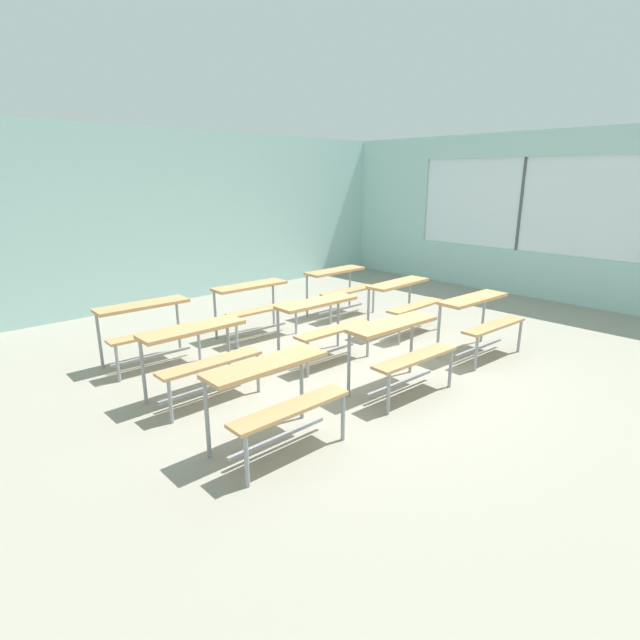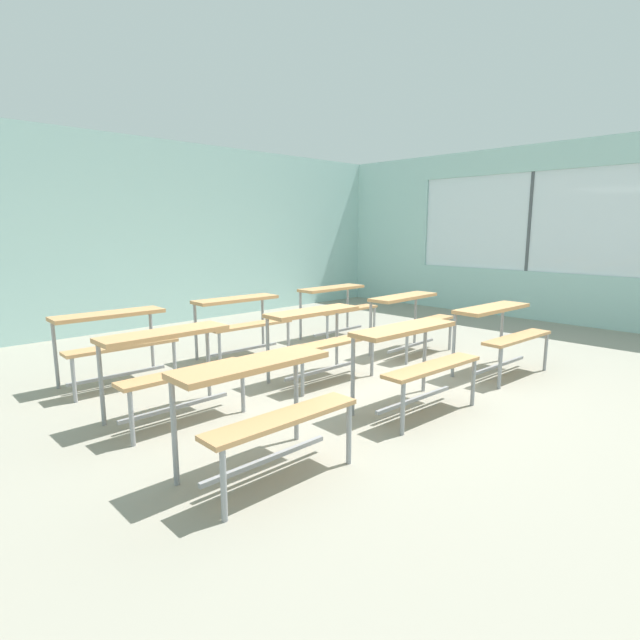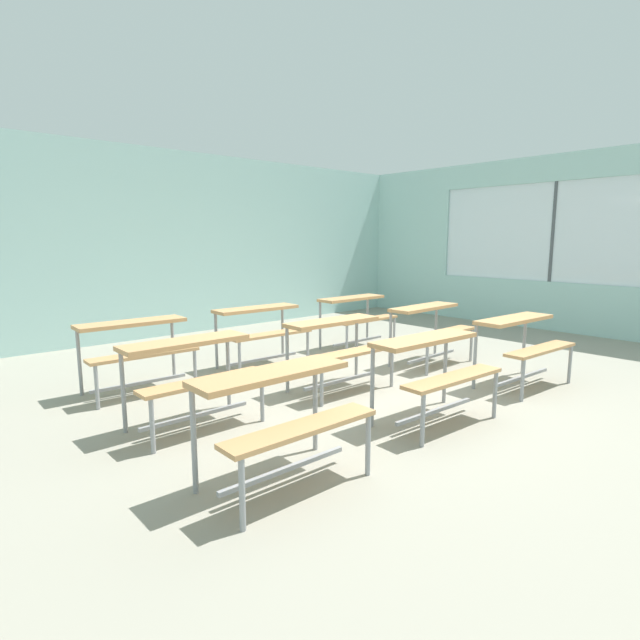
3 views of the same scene
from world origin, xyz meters
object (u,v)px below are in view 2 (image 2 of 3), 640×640
(desk_bench_r2c1, at_px, (241,313))
(desk_bench_r2c2, at_px, (337,300))
(desk_bench_r1c2, at_px, (410,310))
(desk_bench_r2c0, at_px, (114,331))
(desk_bench_r0c2, at_px, (500,324))
(desk_bench_r1c0, at_px, (171,354))
(desk_bench_r0c1, at_px, (414,348))
(desk_bench_r0c0, at_px, (262,391))
(desk_bench_r1c1, at_px, (320,328))

(desk_bench_r2c1, xyz_separation_m, desk_bench_r2c2, (1.69, -0.02, 0.00))
(desk_bench_r1c2, distance_m, desk_bench_r2c0, 3.53)
(desk_bench_r0c2, bearing_deg, desk_bench_r1c2, 90.38)
(desk_bench_r1c0, height_order, desk_bench_r2c2, same)
(desk_bench_r1c0, distance_m, desk_bench_r1c2, 3.30)
(desk_bench_r0c1, distance_m, desk_bench_r2c0, 3.02)
(desk_bench_r0c0, relative_size, desk_bench_r0c1, 0.98)
(desk_bench_r0c2, distance_m, desk_bench_r2c2, 2.55)
(desk_bench_r0c1, bearing_deg, desk_bench_r2c2, 59.31)
(desk_bench_r2c1, bearing_deg, desk_bench_r1c1, -85.91)
(desk_bench_r0c1, height_order, desk_bench_r1c1, same)
(desk_bench_r0c0, distance_m, desk_bench_r1c1, 2.12)
(desk_bench_r0c1, relative_size, desk_bench_r2c0, 1.01)
(desk_bench_r2c2, bearing_deg, desk_bench_r1c0, -159.03)
(desk_bench_r2c0, distance_m, desk_bench_r2c1, 1.59)
(desk_bench_r2c0, xyz_separation_m, desk_bench_r2c2, (3.27, -0.02, 0.00))
(desk_bench_r0c0, height_order, desk_bench_r0c2, same)
(desk_bench_r2c1, bearing_deg, desk_bench_r1c0, -139.52)
(desk_bench_r1c1, distance_m, desk_bench_r2c0, 2.12)
(desk_bench_r1c2, distance_m, desk_bench_r2c2, 1.31)
(desk_bench_r0c1, xyz_separation_m, desk_bench_r2c2, (1.69, 2.56, 0.00))
(desk_bench_r1c0, bearing_deg, desk_bench_r0c0, -92.28)
(desk_bench_r0c0, relative_size, desk_bench_r2c2, 1.01)
(desk_bench_r0c1, xyz_separation_m, desk_bench_r0c2, (1.63, 0.00, 0.00))
(desk_bench_r1c1, relative_size, desk_bench_r2c1, 1.00)
(desk_bench_r1c0, xyz_separation_m, desk_bench_r2c1, (1.62, 1.28, 0.00))
(desk_bench_r1c1, height_order, desk_bench_r2c0, same)
(desk_bench_r2c0, bearing_deg, desk_bench_r0c0, -89.90)
(desk_bench_r0c0, bearing_deg, desk_bench_r0c1, 0.89)
(desk_bench_r1c2, bearing_deg, desk_bench_r2c2, 88.07)
(desk_bench_r2c2, bearing_deg, desk_bench_r1c2, -90.11)
(desk_bench_r1c2, bearing_deg, desk_bench_r1c0, 177.37)
(desk_bench_r1c1, height_order, desk_bench_r1c2, same)
(desk_bench_r0c2, bearing_deg, desk_bench_r1c1, 145.10)
(desk_bench_r0c0, xyz_separation_m, desk_bench_r0c2, (3.30, 0.01, 0.00))
(desk_bench_r1c0, distance_m, desk_bench_r2c1, 2.07)
(desk_bench_r0c1, bearing_deg, desk_bench_r0c0, -177.05)
(desk_bench_r0c1, bearing_deg, desk_bench_r0c2, 2.89)
(desk_bench_r0c0, height_order, desk_bench_r1c2, same)
(desk_bench_r0c1, xyz_separation_m, desk_bench_r1c0, (-1.62, 1.30, 0.00))
(desk_bench_r0c2, distance_m, desk_bench_r2c0, 4.12)
(desk_bench_r0c2, xyz_separation_m, desk_bench_r1c2, (0.06, 1.24, 0.00))
(desk_bench_r0c2, xyz_separation_m, desk_bench_r2c0, (-3.21, 2.57, 0.00))
(desk_bench_r0c2, relative_size, desk_bench_r1c2, 1.01)
(desk_bench_r1c0, height_order, desk_bench_r1c1, same)
(desk_bench_r0c2, bearing_deg, desk_bench_r2c2, 91.56)
(desk_bench_r0c0, xyz_separation_m, desk_bench_r1c2, (3.35, 1.25, 0.00))
(desk_bench_r2c0, bearing_deg, desk_bench_r2c1, 2.20)
(desk_bench_r0c1, height_order, desk_bench_r1c2, same)
(desk_bench_r0c0, bearing_deg, desk_bench_r1c0, 88.48)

